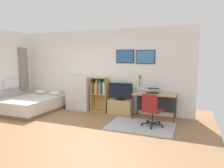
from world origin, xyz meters
TOP-DOWN VIEW (x-y plane):
  - ground_plane at (0.00, 0.00)m, footprint 7.20×7.20m
  - wall_back_with_posters at (0.02, 2.43)m, footprint 6.12×0.09m
  - area_rug at (1.73, 1.25)m, footprint 1.70×1.20m
  - bed at (-1.98, 1.39)m, footprint 1.48×1.97m
  - dresser at (-0.68, 2.15)m, footprint 0.81×0.46m
  - bookshelf at (0.07, 2.21)m, footprint 0.56×0.30m
  - tv_stand at (0.84, 2.17)m, footprint 0.76×0.41m
  - television at (0.84, 2.15)m, footprint 0.78×0.16m
  - desk at (1.93, 2.14)m, footprint 1.22×0.62m
  - office_chair at (1.98, 1.29)m, footprint 0.58×0.57m
  - laptop at (1.86, 2.15)m, footprint 0.36×0.39m
  - computer_mouse at (2.09, 2.04)m, footprint 0.06×0.10m
  - bamboo_vase at (1.43, 2.27)m, footprint 0.09×0.10m
  - wine_glass at (1.59, 1.98)m, footprint 0.07×0.07m

SIDE VIEW (x-z plane):
  - ground_plane at x=0.00m, z-range 0.00..0.00m
  - area_rug at x=1.73m, z-range 0.00..0.01m
  - tv_stand at x=0.84m, z-range 0.00..0.46m
  - bed at x=-1.98m, z-range -0.06..0.53m
  - office_chair at x=1.98m, z-range 0.03..0.89m
  - dresser at x=-0.68m, z-range 0.00..1.15m
  - desk at x=1.93m, z-range 0.24..0.98m
  - bookshelf at x=0.07m, z-range 0.13..1.26m
  - television at x=0.84m, z-range 0.45..0.99m
  - computer_mouse at x=2.09m, z-range 0.74..0.77m
  - laptop at x=1.86m, z-range 0.72..0.88m
  - wine_glass at x=1.59m, z-range 0.78..0.96m
  - bamboo_vase at x=1.43m, z-range 0.73..1.25m
  - wall_back_with_posters at x=0.02m, z-range 0.01..2.71m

